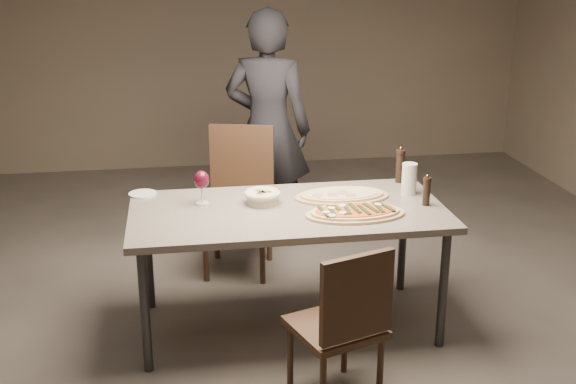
{
  "coord_description": "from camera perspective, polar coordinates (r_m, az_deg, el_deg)",
  "views": [
    {
      "loc": [
        -0.61,
        -3.83,
        2.16
      ],
      "look_at": [
        0.0,
        0.0,
        0.85
      ],
      "focal_mm": 45.0,
      "sensor_mm": 36.0,
      "label": 1
    }
  ],
  "objects": [
    {
      "name": "room",
      "position": [
        3.95,
        0.0,
        7.58
      ],
      "size": [
        7.0,
        7.0,
        7.0
      ],
      "color": "#5B554E",
      "rests_on": "ground"
    },
    {
      "name": "dining_table",
      "position": [
        4.15,
        0.0,
        -2.06
      ],
      "size": [
        1.8,
        0.9,
        0.75
      ],
      "color": "slate",
      "rests_on": "ground"
    },
    {
      "name": "zucchini_pizza",
      "position": [
        4.03,
        5.3,
        -1.62
      ],
      "size": [
        0.56,
        0.31,
        0.05
      ],
      "rotation": [
        0.0,
        0.0,
        -0.01
      ],
      "color": "tan",
      "rests_on": "dining_table"
    },
    {
      "name": "ham_pizza",
      "position": [
        4.31,
        4.28,
        -0.27
      ],
      "size": [
        0.56,
        0.31,
        0.04
      ],
      "rotation": [
        0.0,
        0.0,
        -0.22
      ],
      "color": "tan",
      "rests_on": "dining_table"
    },
    {
      "name": "bread_basket",
      "position": [
        4.2,
        -2.04,
        -0.32
      ],
      "size": [
        0.21,
        0.21,
        0.08
      ],
      "rotation": [
        0.0,
        0.0,
        -0.15
      ],
      "color": "beige",
      "rests_on": "dining_table"
    },
    {
      "name": "oil_dish",
      "position": [
        3.95,
        4.95,
        -2.18
      ],
      "size": [
        0.13,
        0.13,
        0.02
      ],
      "rotation": [
        0.0,
        0.0,
        -0.27
      ],
      "color": "white",
      "rests_on": "dining_table"
    },
    {
      "name": "pepper_mill_left",
      "position": [
        4.23,
        10.9,
        0.1
      ],
      "size": [
        0.05,
        0.05,
        0.19
      ],
      "rotation": [
        0.0,
        0.0,
        -0.1
      ],
      "color": "black",
      "rests_on": "dining_table"
    },
    {
      "name": "pepper_mill_right",
      "position": [
        4.62,
        8.84,
        2.09
      ],
      "size": [
        0.06,
        0.06,
        0.23
      ],
      "rotation": [
        0.0,
        0.0,
        -0.15
      ],
      "color": "black",
      "rests_on": "dining_table"
    },
    {
      "name": "carafe",
      "position": [
        4.41,
        9.56,
        1.04
      ],
      "size": [
        0.09,
        0.09,
        0.19
      ],
      "rotation": [
        0.0,
        0.0,
        -0.25
      ],
      "color": "silver",
      "rests_on": "dining_table"
    },
    {
      "name": "wine_glass",
      "position": [
        4.19,
        -6.85,
        0.88
      ],
      "size": [
        0.09,
        0.09,
        0.2
      ],
      "rotation": [
        0.0,
        0.0,
        0.23
      ],
      "color": "silver",
      "rests_on": "dining_table"
    },
    {
      "name": "side_plate",
      "position": [
        4.44,
        -11.41,
        -0.14
      ],
      "size": [
        0.17,
        0.17,
        0.01
      ],
      "rotation": [
        0.0,
        0.0,
        0.02
      ],
      "color": "white",
      "rests_on": "dining_table"
    },
    {
      "name": "chair_near",
      "position": [
        3.52,
        4.47,
        -9.99
      ],
      "size": [
        0.51,
        0.51,
        0.85
      ],
      "rotation": [
        0.0,
        0.0,
        0.33
      ],
      "color": "#3D2819",
      "rests_on": "ground"
    },
    {
      "name": "chair_far",
      "position": [
        5.03,
        -3.84,
        0.1
      ],
      "size": [
        0.58,
        0.58,
        1.0
      ],
      "rotation": [
        0.0,
        0.0,
        2.89
      ],
      "color": "#3D2819",
      "rests_on": "ground"
    },
    {
      "name": "diner",
      "position": [
        5.39,
        -1.6,
        5.0
      ],
      "size": [
        0.76,
        0.64,
        1.78
      ],
      "primitive_type": "imported",
      "rotation": [
        0.0,
        0.0,
        2.76
      ],
      "color": "black",
      "rests_on": "ground"
    }
  ]
}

